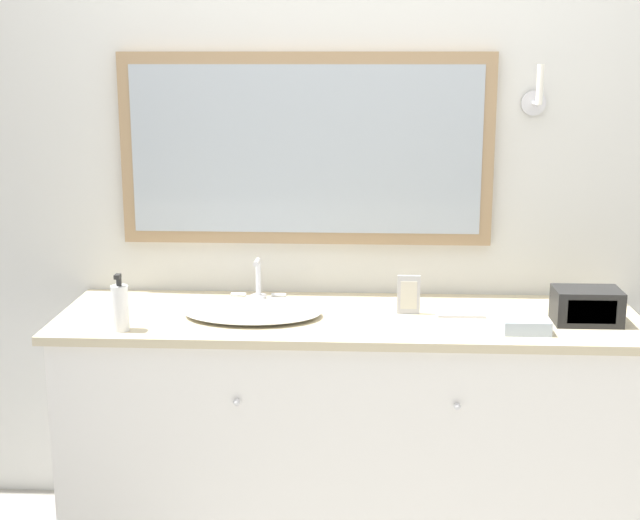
# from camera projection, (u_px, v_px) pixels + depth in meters

# --- Properties ---
(wall_back) EXTENTS (8.00, 0.18, 2.55)m
(wall_back) POSITION_uv_depth(u_px,v_px,m) (350.00, 187.00, 3.39)
(wall_back) COLOR silver
(wall_back) RESTS_ON ground_plane
(vanity_counter) EXTENTS (2.06, 0.62, 0.87)m
(vanity_counter) POSITION_uv_depth(u_px,v_px,m) (348.00, 429.00, 3.25)
(vanity_counter) COLOR white
(vanity_counter) RESTS_ON ground_plane
(sink_basin) EXTENTS (0.49, 0.36, 0.17)m
(sink_basin) POSITION_uv_depth(u_px,v_px,m) (253.00, 311.00, 3.14)
(sink_basin) COLOR white
(sink_basin) RESTS_ON vanity_counter
(soap_bottle) EXTENTS (0.06, 0.06, 0.20)m
(soap_bottle) POSITION_uv_depth(u_px,v_px,m) (120.00, 307.00, 2.96)
(soap_bottle) COLOR white
(soap_bottle) RESTS_ON vanity_counter
(appliance_box) EXTENTS (0.23, 0.15, 0.12)m
(appliance_box) POSITION_uv_depth(u_px,v_px,m) (587.00, 306.00, 3.05)
(appliance_box) COLOR black
(appliance_box) RESTS_ON vanity_counter
(picture_frame) EXTENTS (0.08, 0.01, 0.14)m
(picture_frame) POSITION_uv_depth(u_px,v_px,m) (409.00, 295.00, 3.16)
(picture_frame) COLOR #B2B2B7
(picture_frame) RESTS_ON vanity_counter
(hand_towel_near_sink) EXTENTS (0.15, 0.12, 0.05)m
(hand_towel_near_sink) POSITION_uv_depth(u_px,v_px,m) (526.00, 325.00, 2.96)
(hand_towel_near_sink) COLOR #A8B7C6
(hand_towel_near_sink) RESTS_ON vanity_counter
(metal_tray) EXTENTS (0.17, 0.11, 0.01)m
(metal_tray) POSITION_uv_depth(u_px,v_px,m) (460.00, 312.00, 3.17)
(metal_tray) COLOR silver
(metal_tray) RESTS_ON vanity_counter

